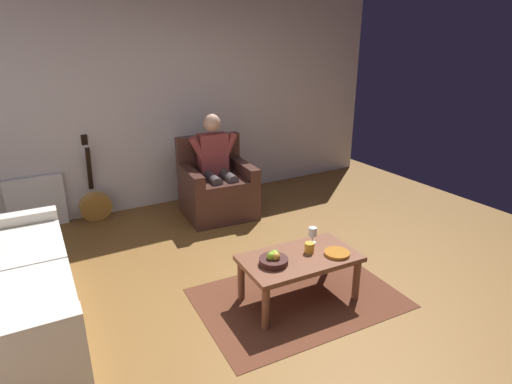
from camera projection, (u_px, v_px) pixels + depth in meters
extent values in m
plane|color=brown|center=(304.00, 297.00, 3.59)|extent=(6.58, 6.58, 0.00)
cube|color=silver|center=(179.00, 99.00, 5.36)|extent=(5.89, 0.06, 2.67)
cube|color=#5B2F1E|center=(298.00, 298.00, 3.58)|extent=(1.71, 1.22, 0.01)
cube|color=#442720|center=(218.00, 200.00, 5.19)|extent=(0.86, 0.81, 0.39)
cube|color=#442720|center=(219.00, 182.00, 5.05)|extent=(0.60, 0.67, 0.10)
cube|color=#442720|center=(243.00, 172.00, 5.22)|extent=(0.19, 0.75, 0.24)
cube|color=#442720|center=(190.00, 179.00, 4.95)|extent=(0.19, 0.75, 0.24)
cube|color=#442720|center=(208.00, 157.00, 5.29)|extent=(0.81, 0.19, 0.55)
cube|color=brown|center=(213.00, 154.00, 5.12)|extent=(0.36, 0.21, 0.50)
sphere|color=tan|center=(212.00, 123.00, 4.99)|extent=(0.21, 0.21, 0.21)
cylinder|color=#453D3D|center=(227.00, 176.00, 5.06)|extent=(0.17, 0.43, 0.13)
cylinder|color=#453D3D|center=(235.00, 203.00, 4.97)|extent=(0.13, 0.13, 0.49)
cylinder|color=brown|center=(230.00, 144.00, 5.13)|extent=(0.21, 0.11, 0.29)
cylinder|color=#453D3D|center=(212.00, 179.00, 4.99)|extent=(0.17, 0.43, 0.13)
cylinder|color=#453D3D|center=(219.00, 205.00, 4.90)|extent=(0.13, 0.13, 0.49)
cylinder|color=brown|center=(197.00, 148.00, 4.96)|extent=(0.21, 0.11, 0.29)
cube|color=silver|center=(7.00, 310.00, 3.09)|extent=(0.97, 1.89, 0.41)
cube|color=silver|center=(1.00, 228.00, 3.70)|extent=(0.91, 0.17, 0.20)
cube|color=silver|center=(11.00, 253.00, 3.36)|extent=(0.79, 0.79, 0.11)
cube|color=silver|center=(11.00, 305.00, 2.71)|extent=(0.79, 0.79, 0.11)
cube|color=brown|center=(300.00, 258.00, 3.45)|extent=(0.98, 0.58, 0.04)
cylinder|color=brown|center=(356.00, 279.00, 3.52)|extent=(0.06, 0.06, 0.36)
cylinder|color=brown|center=(266.00, 308.00, 3.16)|extent=(0.06, 0.06, 0.36)
cylinder|color=brown|center=(326.00, 257.00, 3.88)|extent=(0.06, 0.06, 0.36)
cylinder|color=brown|center=(241.00, 280.00, 3.52)|extent=(0.06, 0.06, 0.36)
cylinder|color=#AF7C35|center=(96.00, 207.00, 5.03)|extent=(0.36, 0.18, 0.38)
cylinder|color=black|center=(97.00, 206.00, 4.98)|extent=(0.10, 0.03, 0.10)
cube|color=black|center=(89.00, 169.00, 4.96)|extent=(0.05, 0.16, 0.53)
cube|color=black|center=(84.00, 141.00, 4.91)|extent=(0.07, 0.06, 0.14)
cube|color=white|center=(36.00, 203.00, 4.81)|extent=(0.61, 0.06, 0.60)
cylinder|color=silver|center=(312.00, 243.00, 3.67)|extent=(0.07, 0.07, 0.01)
cylinder|color=silver|center=(312.00, 239.00, 3.65)|extent=(0.01, 0.01, 0.06)
cylinder|color=silver|center=(313.00, 232.00, 3.63)|extent=(0.07, 0.07, 0.08)
cylinder|color=#590C19|center=(313.00, 234.00, 3.64)|extent=(0.06, 0.06, 0.03)
cylinder|color=#3A1917|center=(274.00, 261.00, 3.32)|extent=(0.23, 0.23, 0.05)
sphere|color=#83AD25|center=(271.00, 256.00, 3.30)|extent=(0.07, 0.07, 0.07)
sphere|color=gold|center=(276.00, 257.00, 3.29)|extent=(0.07, 0.07, 0.07)
sphere|color=#77B227|center=(275.00, 254.00, 3.33)|extent=(0.07, 0.07, 0.07)
cylinder|color=#B4691E|center=(337.00, 253.00, 3.47)|extent=(0.21, 0.21, 0.02)
cylinder|color=gold|center=(309.00, 248.00, 3.49)|extent=(0.08, 0.08, 0.09)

